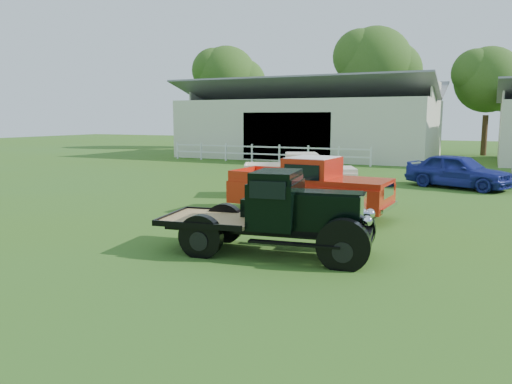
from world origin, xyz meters
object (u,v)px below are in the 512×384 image
at_px(white_pickup, 299,175).
at_px(red_pickup, 309,186).
at_px(vintage_flatbed, 272,212).
at_px(misc_car_blue, 458,171).

bearing_deg(white_pickup, red_pickup, -89.11).
bearing_deg(vintage_flatbed, misc_car_blue, 68.45).
bearing_deg(white_pickup, misc_car_blue, 18.29).
xyz_separation_m(vintage_flatbed, red_pickup, (-0.69, 4.40, -0.01)).
distance_m(white_pickup, misc_car_blue, 7.18).
bearing_deg(red_pickup, vintage_flatbed, -77.80).
height_order(vintage_flatbed, red_pickup, vintage_flatbed).
distance_m(vintage_flatbed, misc_car_blue, 13.12).
height_order(red_pickup, white_pickup, red_pickup).
height_order(vintage_flatbed, white_pickup, vintage_flatbed).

